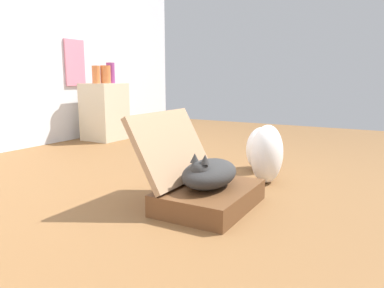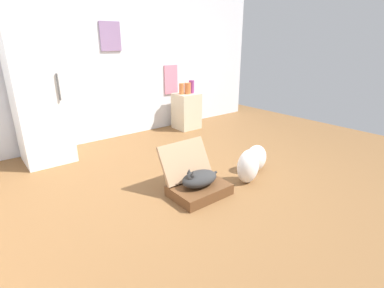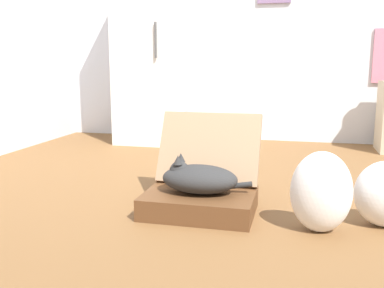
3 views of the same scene
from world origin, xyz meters
name	(u,v)px [view 1 (image 1 of 3)]	position (x,y,z in m)	size (l,w,h in m)	color
ground_plane	(175,189)	(0.00, 0.00, 0.00)	(7.68, 7.68, 0.00)	brown
suitcase_base	(209,197)	(-0.21, -0.37, 0.06)	(0.63, 0.47, 0.12)	brown
suitcase_lid	(172,147)	(-0.21, -0.11, 0.34)	(0.63, 0.47, 0.04)	#9B7756
cat	(209,173)	(-0.22, -0.37, 0.21)	(0.52, 0.28, 0.22)	#2D2D2D
plastic_bag_white	(267,154)	(0.45, -0.50, 0.21)	(0.31, 0.22, 0.42)	white
plastic_bag_clear	(261,149)	(0.80, -0.34, 0.18)	(0.33, 0.23, 0.36)	white
side_table	(105,112)	(1.32, 1.85, 0.34)	(0.44, 0.43, 0.69)	beige
vase_tall	(96,75)	(1.21, 1.86, 0.79)	(0.09, 0.09, 0.21)	#CC6B38
vase_short	(111,73)	(1.43, 1.83, 0.81)	(0.10, 0.10, 0.25)	#8C387A
vase_round	(106,74)	(1.32, 1.81, 0.80)	(0.12, 0.12, 0.21)	#CC6B38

